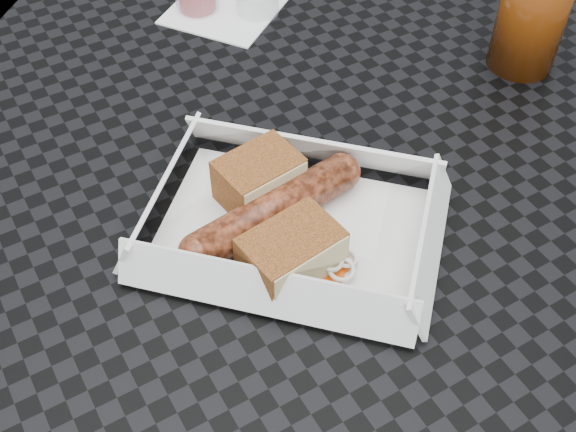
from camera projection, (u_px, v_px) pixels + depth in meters
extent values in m
cube|color=black|center=(285.00, 143.00, 0.71)|extent=(0.80, 0.80, 0.01)
cylinder|color=black|center=(145.00, 135.00, 1.27)|extent=(0.03, 0.03, 0.73)
cylinder|color=black|center=(553.00, 209.00, 1.15)|extent=(0.03, 0.03, 0.73)
cube|color=white|center=(291.00, 229.00, 0.62)|extent=(0.22, 0.15, 0.00)
cylinder|color=brown|center=(274.00, 211.00, 0.61)|extent=(0.12, 0.14, 0.03)
sphere|color=brown|center=(342.00, 172.00, 0.64)|extent=(0.03, 0.03, 0.03)
sphere|color=brown|center=(199.00, 253.00, 0.58)|extent=(0.03, 0.03, 0.03)
cube|color=brown|center=(259.00, 179.00, 0.63)|extent=(0.08, 0.09, 0.04)
cube|color=brown|center=(291.00, 252.00, 0.58)|extent=(0.09, 0.09, 0.04)
cylinder|color=#EC4B0A|center=(330.00, 263.00, 0.59)|extent=(0.02, 0.02, 0.00)
torus|color=white|center=(338.00, 270.00, 0.59)|extent=(0.02, 0.02, 0.00)
cube|color=#B2D17F|center=(344.00, 264.00, 0.59)|extent=(0.02, 0.02, 0.00)
cube|color=white|center=(225.00, 9.00, 0.85)|extent=(0.14, 0.14, 0.00)
cylinder|color=silver|center=(257.00, 1.00, 0.84)|extent=(0.05, 0.05, 0.03)
cylinder|color=#532207|center=(534.00, 10.00, 0.73)|extent=(0.07, 0.07, 0.13)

